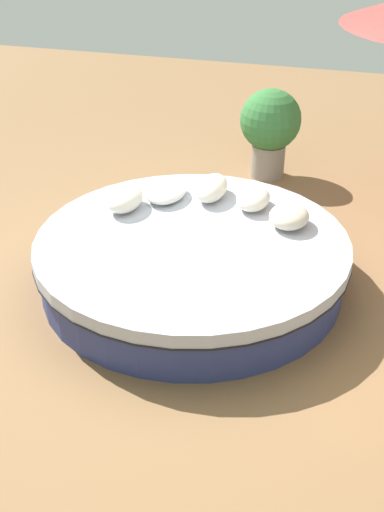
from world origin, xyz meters
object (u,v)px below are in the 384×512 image
Objects in this scene: throw_pillow_2 at (212,188)px; throw_pillow_1 at (253,198)px; throw_pillow_4 at (125,199)px; throw_pillow_0 at (289,216)px; throw_pillow_3 at (166,191)px; planter at (270,126)px; round_bed at (192,260)px.

throw_pillow_1 is at bearing -101.50° from throw_pillow_2.
throw_pillow_2 is at bearing -56.51° from throw_pillow_4.
throw_pillow_3 is at bearing 80.00° from throw_pillow_0.
throw_pillow_0 is at bearing -124.33° from throw_pillow_1.
planter is (1.86, 0.20, 0.07)m from throw_pillow_1.
planter is at bearing 6.21° from throw_pillow_1.
throw_pillow_4 is at bearing 108.58° from throw_pillow_1.
throw_pillow_1 is 1.21m from throw_pillow_4.
throw_pillow_3 is 1.14× the size of throw_pillow_4.
throw_pillow_1 is 0.94× the size of throw_pillow_4.
throw_pillow_0 is at bearing -85.44° from throw_pillow_4.
throw_pillow_4 is (-0.12, 1.54, 0.01)m from throw_pillow_0.
throw_pillow_2 is at bearing 3.58° from round_bed.
throw_pillow_1 is at bearing -173.79° from planter.
round_bed is 6.53× the size of throw_pillow_0.
throw_pillow_2 is at bearing 172.60° from planter.
round_bed is 2.63m from planter.
throw_pillow_2 is 1.10× the size of throw_pillow_4.
throw_pillow_2 reaches higher than throw_pillow_3.
throw_pillow_1 is 0.86× the size of throw_pillow_2.
throw_pillow_0 reaches higher than round_bed.
round_bed is at bearing -145.24° from throw_pillow_3.
throw_pillow_0 is 1.26m from throw_pillow_3.
throw_pillow_2 is 0.86m from throw_pillow_4.
planter reaches higher than throw_pillow_2.
throw_pillow_1 is (0.73, -0.38, 0.33)m from round_bed.
throw_pillow_2 reaches higher than throw_pillow_1.
round_bed is 5.27× the size of throw_pillow_2.
throw_pillow_1 is 1.88m from planter.
throw_pillow_0 is 0.81× the size of throw_pillow_2.
planter reaches higher than throw_pillow_1.
throw_pillow_0 is at bearing -100.00° from throw_pillow_3.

